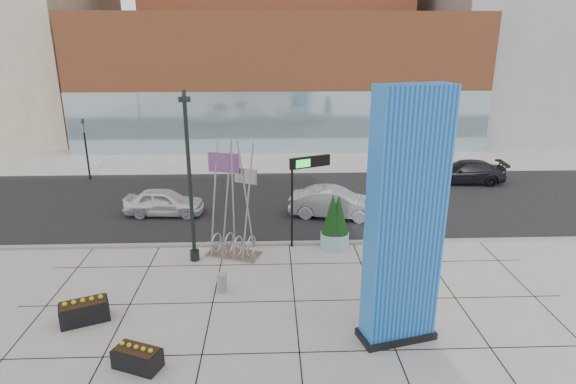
{
  "coord_description": "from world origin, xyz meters",
  "views": [
    {
      "loc": [
        0.18,
        -16.51,
        9.36
      ],
      "look_at": [
        0.87,
        2.0,
        3.25
      ],
      "focal_mm": 30.0,
      "sensor_mm": 36.0,
      "label": 1
    }
  ],
  "objects_px": {
    "public_art_sculpture": "(233,226)",
    "lamp_post": "(191,195)",
    "blue_pylon": "(405,225)",
    "concrete_bollard": "(222,283)",
    "car_silver_mid": "(335,203)",
    "car_white_west": "(164,202)",
    "overhead_street_sign": "(308,172)"
  },
  "relations": [
    {
      "from": "blue_pylon",
      "to": "car_silver_mid",
      "type": "distance_m",
      "value": 11.23
    },
    {
      "from": "car_silver_mid",
      "to": "concrete_bollard",
      "type": "bearing_deg",
      "value": 158.73
    },
    {
      "from": "public_art_sculpture",
      "to": "concrete_bollard",
      "type": "bearing_deg",
      "value": -73.51
    },
    {
      "from": "lamp_post",
      "to": "concrete_bollard",
      "type": "xyz_separation_m",
      "value": [
        1.45,
        -2.74,
        -2.61
      ]
    },
    {
      "from": "car_white_west",
      "to": "blue_pylon",
      "type": "bearing_deg",
      "value": -136.25
    },
    {
      "from": "concrete_bollard",
      "to": "lamp_post",
      "type": "bearing_deg",
      "value": 117.79
    },
    {
      "from": "public_art_sculpture",
      "to": "car_silver_mid",
      "type": "xyz_separation_m",
      "value": [
        5.04,
        4.48,
        -0.6
      ]
    },
    {
      "from": "blue_pylon",
      "to": "public_art_sculpture",
      "type": "bearing_deg",
      "value": 117.36
    },
    {
      "from": "car_white_west",
      "to": "car_silver_mid",
      "type": "bearing_deg",
      "value": -90.84
    },
    {
      "from": "car_white_west",
      "to": "public_art_sculpture",
      "type": "bearing_deg",
      "value": -138.12
    },
    {
      "from": "lamp_post",
      "to": "car_silver_mid",
      "type": "xyz_separation_m",
      "value": [
        6.72,
        4.92,
        -2.2
      ]
    },
    {
      "from": "concrete_bollard",
      "to": "car_silver_mid",
      "type": "xyz_separation_m",
      "value": [
        5.27,
        7.66,
        0.41
      ]
    },
    {
      "from": "lamp_post",
      "to": "public_art_sculpture",
      "type": "height_order",
      "value": "lamp_post"
    },
    {
      "from": "blue_pylon",
      "to": "public_art_sculpture",
      "type": "height_order",
      "value": "blue_pylon"
    },
    {
      "from": "blue_pylon",
      "to": "concrete_bollard",
      "type": "bearing_deg",
      "value": 137.57
    },
    {
      "from": "public_art_sculpture",
      "to": "overhead_street_sign",
      "type": "height_order",
      "value": "public_art_sculpture"
    },
    {
      "from": "blue_pylon",
      "to": "car_silver_mid",
      "type": "xyz_separation_m",
      "value": [
        -0.62,
        10.78,
        -3.11
      ]
    },
    {
      "from": "public_art_sculpture",
      "to": "car_white_west",
      "type": "distance_m",
      "value": 6.61
    },
    {
      "from": "car_white_west",
      "to": "car_silver_mid",
      "type": "distance_m",
      "value": 9.16
    },
    {
      "from": "public_art_sculpture",
      "to": "car_white_west",
      "type": "relative_size",
      "value": 1.25
    },
    {
      "from": "car_silver_mid",
      "to": "blue_pylon",
      "type": "bearing_deg",
      "value": -163.46
    },
    {
      "from": "concrete_bollard",
      "to": "car_white_west",
      "type": "relative_size",
      "value": 0.18
    },
    {
      "from": "overhead_street_sign",
      "to": "car_white_west",
      "type": "bearing_deg",
      "value": 126.28
    },
    {
      "from": "public_art_sculpture",
      "to": "concrete_bollard",
      "type": "xyz_separation_m",
      "value": [
        -0.24,
        -3.18,
        -1.01
      ]
    },
    {
      "from": "public_art_sculpture",
      "to": "car_white_west",
      "type": "xyz_separation_m",
      "value": [
        -4.1,
        5.14,
        -0.66
      ]
    },
    {
      "from": "overhead_street_sign",
      "to": "car_silver_mid",
      "type": "relative_size",
      "value": 0.88
    },
    {
      "from": "public_art_sculpture",
      "to": "car_white_west",
      "type": "height_order",
      "value": "public_art_sculpture"
    },
    {
      "from": "overhead_street_sign",
      "to": "car_silver_mid",
      "type": "distance_m",
      "value": 4.94
    },
    {
      "from": "public_art_sculpture",
      "to": "blue_pylon",
      "type": "bearing_deg",
      "value": -27.34
    },
    {
      "from": "lamp_post",
      "to": "car_silver_mid",
      "type": "relative_size",
      "value": 1.53
    },
    {
      "from": "public_art_sculpture",
      "to": "car_silver_mid",
      "type": "height_order",
      "value": "public_art_sculpture"
    },
    {
      "from": "public_art_sculpture",
      "to": "lamp_post",
      "type": "bearing_deg",
      "value": -144.67
    }
  ]
}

